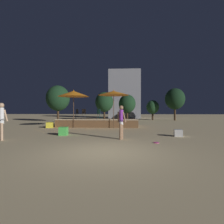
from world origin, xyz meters
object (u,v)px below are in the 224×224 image
person_0 (121,121)px  background_tree_0 (104,102)px  cube_seat_0 (50,125)px  cube_seat_2 (178,133)px  cube_seat_1 (63,131)px  background_tree_2 (127,104)px  background_tree_3 (175,99)px  background_tree_1 (153,107)px  patio_umbrella_1 (114,93)px  bistro_chair_2 (99,113)px  background_tree_4 (58,98)px  frisbee_disc (156,143)px  patio_umbrella_0 (74,94)px  bistro_chair_1 (84,113)px  bistro_chair_0 (76,113)px  person_1 (2,119)px

person_0 → background_tree_0: size_ratio=0.41×
cube_seat_0 → cube_seat_2: (9.52, -4.53, -0.04)m
cube_seat_1 → background_tree_2: background_tree_2 is taller
cube_seat_2 → background_tree_3: (4.59, 15.96, 2.98)m
background_tree_1 → background_tree_3: size_ratio=0.65×
patio_umbrella_1 → bistro_chair_2: patio_umbrella_1 is taller
background_tree_4 → frisbee_disc: bearing=-55.5°
person_0 → cube_seat_0: bearing=73.1°
patio_umbrella_0 → bistro_chair_1: 2.15m
person_0 → background_tree_2: size_ratio=0.45×
cube_seat_0 → bistro_chair_1: (2.69, 1.27, 1.04)m
patio_umbrella_1 → cube_seat_0: (-5.56, 0.17, -2.73)m
background_tree_4 → bistro_chair_0: bearing=-55.1°
frisbee_disc → background_tree_0: bearing=103.0°
cube_seat_0 → frisbee_disc: cube_seat_0 is taller
person_1 → bistro_chair_2: 8.32m
person_0 → frisbee_disc: size_ratio=6.99×
bistro_chair_1 → bistro_chair_2: size_ratio=1.00×
frisbee_disc → background_tree_1: size_ratio=0.08×
patio_umbrella_0 → background_tree_3: 16.55m
bistro_chair_1 → frisbee_disc: bearing=-46.6°
patio_umbrella_0 → patio_umbrella_1: size_ratio=1.01×
bistro_chair_1 → background_tree_1: 14.15m
person_0 → bistro_chair_0: size_ratio=1.97×
bistro_chair_1 → background_tree_1: (8.39, 11.37, 0.72)m
person_1 → background_tree_4: bearing=-28.2°
patio_umbrella_1 → cube_seat_1: patio_umbrella_1 is taller
frisbee_disc → cube_seat_2: bearing=51.8°
person_0 → background_tree_2: bearing=22.8°
patio_umbrella_1 → bistro_chair_1: patio_umbrella_1 is taller
cube_seat_0 → person_1: 6.38m
person_0 → bistro_chair_2: 6.97m
cube_seat_0 → bistro_chair_1: size_ratio=0.76×
bistro_chair_0 → background_tree_1: (9.32, 10.35, 0.72)m
background_tree_2 → bistro_chair_0: bearing=-119.6°
bistro_chair_1 → frisbee_disc: size_ratio=3.56×
patio_umbrella_1 → bistro_chair_0: (-3.80, 2.46, -1.68)m
cube_seat_0 → bistro_chair_1: 3.16m
patio_umbrella_0 → frisbee_disc: (5.76, -6.72, -2.93)m
person_0 → background_tree_1: background_tree_1 is taller
patio_umbrella_1 → background_tree_4: background_tree_4 is taller
person_0 → person_1: person_1 is taller
cube_seat_2 → patio_umbrella_0: bearing=148.3°
background_tree_2 → background_tree_0: bearing=-178.8°
cube_seat_2 → background_tree_1: (1.55, 17.17, 1.80)m
patio_umbrella_1 → background_tree_4: 11.34m
person_0 → bistro_chair_1: (-3.53, 6.98, 0.31)m
bistro_chair_0 → bistro_chair_1: bearing=-11.2°
cube_seat_2 → person_0: 3.59m
patio_umbrella_1 → background_tree_2: (1.52, 11.84, -0.47)m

